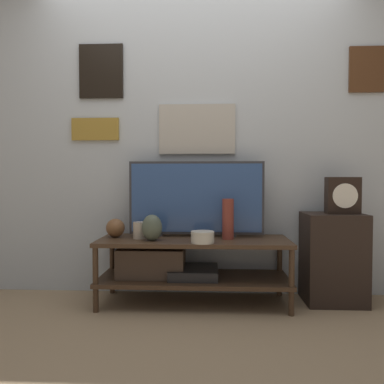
{
  "coord_description": "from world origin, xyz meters",
  "views": [
    {
      "loc": [
        0.12,
        -2.49,
        0.94
      ],
      "look_at": [
        -0.01,
        0.29,
        0.84
      ],
      "focal_mm": 35.0,
      "sensor_mm": 36.0,
      "label": 1
    }
  ],
  "objects_px": {
    "television": "(196,198)",
    "vase_urn_stoneware": "(152,228)",
    "vase_round_glass": "(115,228)",
    "vase_wide_bowl": "(203,237)",
    "mantel_clock": "(343,195)",
    "vase_tall_ceramic": "(228,219)",
    "candle_jar": "(139,230)"
  },
  "relations": [
    {
      "from": "vase_round_glass",
      "to": "candle_jar",
      "type": "height_order",
      "value": "vase_round_glass"
    },
    {
      "from": "vase_urn_stoneware",
      "to": "candle_jar",
      "type": "bearing_deg",
      "value": 140.13
    },
    {
      "from": "vase_round_glass",
      "to": "candle_jar",
      "type": "xyz_separation_m",
      "value": [
        0.2,
        -0.06,
        -0.01
      ]
    },
    {
      "from": "candle_jar",
      "to": "vase_wide_bowl",
      "type": "bearing_deg",
      "value": -18.68
    },
    {
      "from": "television",
      "to": "vase_tall_ceramic",
      "type": "bearing_deg",
      "value": -24.91
    },
    {
      "from": "vase_urn_stoneware",
      "to": "vase_round_glass",
      "type": "distance_m",
      "value": 0.34
    },
    {
      "from": "vase_round_glass",
      "to": "vase_wide_bowl",
      "type": "height_order",
      "value": "vase_round_glass"
    },
    {
      "from": "candle_jar",
      "to": "vase_round_glass",
      "type": "bearing_deg",
      "value": 163.31
    },
    {
      "from": "vase_tall_ceramic",
      "to": "mantel_clock",
      "type": "distance_m",
      "value": 0.87
    },
    {
      "from": "vase_urn_stoneware",
      "to": "mantel_clock",
      "type": "height_order",
      "value": "mantel_clock"
    },
    {
      "from": "vase_wide_bowl",
      "to": "television",
      "type": "bearing_deg",
      "value": 100.82
    },
    {
      "from": "vase_round_glass",
      "to": "candle_jar",
      "type": "bearing_deg",
      "value": -16.69
    },
    {
      "from": "candle_jar",
      "to": "vase_tall_ceramic",
      "type": "bearing_deg",
      "value": 0.95
    },
    {
      "from": "vase_urn_stoneware",
      "to": "vase_tall_ceramic",
      "type": "relative_size",
      "value": 0.63
    },
    {
      "from": "vase_round_glass",
      "to": "mantel_clock",
      "type": "distance_m",
      "value": 1.73
    },
    {
      "from": "vase_tall_ceramic",
      "to": "vase_wide_bowl",
      "type": "distance_m",
      "value": 0.28
    },
    {
      "from": "television",
      "to": "vase_urn_stoneware",
      "type": "height_order",
      "value": "television"
    },
    {
      "from": "vase_tall_ceramic",
      "to": "mantel_clock",
      "type": "relative_size",
      "value": 1.1
    },
    {
      "from": "vase_tall_ceramic",
      "to": "television",
      "type": "bearing_deg",
      "value": 155.09
    },
    {
      "from": "vase_wide_bowl",
      "to": "candle_jar",
      "type": "distance_m",
      "value": 0.51
    },
    {
      "from": "vase_wide_bowl",
      "to": "candle_jar",
      "type": "height_order",
      "value": "candle_jar"
    },
    {
      "from": "vase_urn_stoneware",
      "to": "candle_jar",
      "type": "distance_m",
      "value": 0.15
    },
    {
      "from": "vase_urn_stoneware",
      "to": "mantel_clock",
      "type": "bearing_deg",
      "value": 6.12
    },
    {
      "from": "vase_tall_ceramic",
      "to": "candle_jar",
      "type": "distance_m",
      "value": 0.67
    },
    {
      "from": "vase_round_glass",
      "to": "vase_wide_bowl",
      "type": "distance_m",
      "value": 0.71
    },
    {
      "from": "vase_wide_bowl",
      "to": "candle_jar",
      "type": "bearing_deg",
      "value": 161.32
    },
    {
      "from": "vase_urn_stoneware",
      "to": "candle_jar",
      "type": "height_order",
      "value": "vase_urn_stoneware"
    },
    {
      "from": "television",
      "to": "vase_urn_stoneware",
      "type": "distance_m",
      "value": 0.43
    },
    {
      "from": "vase_urn_stoneware",
      "to": "vase_round_glass",
      "type": "xyz_separation_m",
      "value": [
        -0.31,
        0.15,
        -0.02
      ]
    },
    {
      "from": "television",
      "to": "candle_jar",
      "type": "height_order",
      "value": "television"
    },
    {
      "from": "vase_round_glass",
      "to": "vase_tall_ceramic",
      "type": "height_order",
      "value": "vase_tall_ceramic"
    },
    {
      "from": "television",
      "to": "candle_jar",
      "type": "relative_size",
      "value": 8.28
    }
  ]
}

